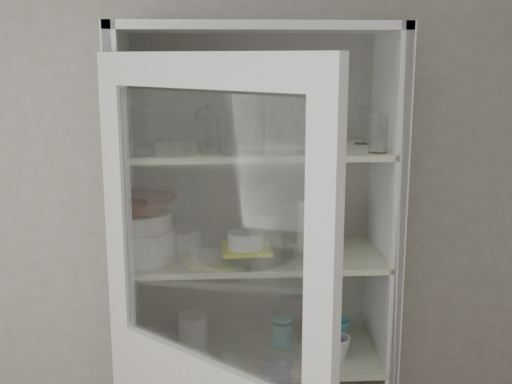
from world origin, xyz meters
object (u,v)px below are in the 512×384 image
(yellow_trivet, at_px, (246,249))
(mug_teal, at_px, (335,332))
(pantry_cabinet, at_px, (255,325))
(white_ramekin, at_px, (246,239))
(teal_jar, at_px, (282,331))
(cream_bowl, at_px, (144,221))
(measuring_cups, at_px, (170,355))
(goblet_2, at_px, (256,121))
(glass_platter, at_px, (246,253))
(goblet_0, at_px, (204,125))
(grey_bowl_stack, at_px, (314,225))
(mug_white, at_px, (337,348))
(goblet_3, at_px, (364,123))
(terracotta_bowl, at_px, (143,204))
(plate_stack_front, at_px, (144,244))
(goblet_1, at_px, (241,123))
(white_canister, at_px, (193,331))
(mug_blue, at_px, (323,346))
(plate_stack_back, at_px, (174,236))

(yellow_trivet, relative_size, mug_teal, 1.59)
(pantry_cabinet, xyz_separation_m, mug_teal, (0.32, -0.03, -0.03))
(white_ramekin, relative_size, teal_jar, 1.29)
(cream_bowl, distance_m, measuring_cups, 0.53)
(goblet_2, bearing_deg, glass_platter, -107.56)
(goblet_0, xyz_separation_m, grey_bowl_stack, (0.41, -0.06, -0.38))
(yellow_trivet, distance_m, mug_white, 0.51)
(goblet_3, distance_m, terracotta_bowl, 0.87)
(plate_stack_front, bearing_deg, goblet_3, 8.52)
(pantry_cabinet, distance_m, white_ramekin, 0.40)
(glass_platter, bearing_deg, goblet_1, 96.37)
(glass_platter, distance_m, yellow_trivet, 0.02)
(glass_platter, bearing_deg, yellow_trivet, 0.00)
(pantry_cabinet, bearing_deg, glass_platter, -110.78)
(glass_platter, bearing_deg, grey_bowl_stack, 11.58)
(terracotta_bowl, bearing_deg, white_canister, 30.23)
(teal_jar, bearing_deg, mug_blue, -46.09)
(plate_stack_back, bearing_deg, plate_stack_front, -119.19)
(goblet_1, height_order, mug_blue, goblet_1)
(goblet_2, bearing_deg, mug_teal, -13.23)
(pantry_cabinet, bearing_deg, mug_white, -27.65)
(grey_bowl_stack, bearing_deg, goblet_0, 172.27)
(plate_stack_back, distance_m, mug_blue, 0.71)
(teal_jar, bearing_deg, goblet_2, 151.94)
(goblet_0, bearing_deg, goblet_1, 1.35)
(plate_stack_front, relative_size, plate_stack_back, 1.11)
(goblet_1, bearing_deg, plate_stack_back, 170.24)
(white_ramekin, bearing_deg, grey_bowl_stack, 11.58)
(glass_platter, height_order, mug_teal, glass_platter)
(plate_stack_front, xyz_separation_m, glass_platter, (0.37, 0.02, -0.05))
(plate_stack_front, relative_size, grey_bowl_stack, 1.18)
(goblet_0, relative_size, white_ramekin, 1.09)
(mug_blue, relative_size, teal_jar, 1.22)
(goblet_0, height_order, mug_white, goblet_0)
(plate_stack_back, xyz_separation_m, mug_white, (0.61, -0.21, -0.39))
(mug_blue, height_order, mug_teal, mug_teal)
(yellow_trivet, distance_m, measuring_cups, 0.50)
(goblet_2, xyz_separation_m, plate_stack_back, (-0.32, 0.01, -0.45))
(plate_stack_front, bearing_deg, goblet_0, 29.61)
(goblet_1, relative_size, mug_white, 1.66)
(measuring_cups, bearing_deg, goblet_3, 9.68)
(white_ramekin, bearing_deg, measuring_cups, -176.03)
(plate_stack_front, height_order, white_ramekin, plate_stack_front)
(goblet_3, bearing_deg, terracotta_bowl, -171.48)
(white_ramekin, xyz_separation_m, teal_jar, (0.15, 0.10, -0.41))
(cream_bowl, relative_size, mug_white, 2.09)
(grey_bowl_stack, xyz_separation_m, mug_blue, (0.03, -0.10, -0.45))
(mug_blue, bearing_deg, plate_stack_front, 170.24)
(goblet_3, xyz_separation_m, terracotta_bowl, (-0.82, -0.12, -0.27))
(cream_bowl, xyz_separation_m, white_ramekin, (0.37, 0.02, -0.08))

